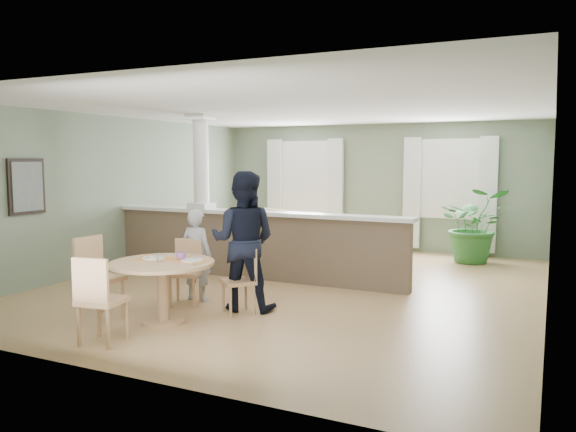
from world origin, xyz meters
The scene contains 12 objects.
ground centered at (0.00, 0.00, 0.00)m, with size 8.00×8.00×0.00m, color tan.
room_shell centered at (-0.03, 0.63, 1.81)m, with size 7.02×8.02×2.71m.
pony_wall centered at (-0.99, 0.20, 0.71)m, with size 5.32×0.38×2.70m.
sofa centered at (-1.17, 1.92, 0.46)m, with size 3.16×1.24×0.92m, color #9C8055.
houseplant centered at (2.20, 3.20, 0.71)m, with size 1.28×1.11×1.42m, color #266126.
dining_table centered at (-0.63, -2.50, 0.59)m, with size 1.23×1.23×0.84m.
chair_far_boy centered at (-0.92, -1.62, 0.48)m, with size 0.50×0.50×0.87m.
chair_far_man centered at (0.01, -1.70, 0.46)m, with size 0.53×0.53×0.84m.
chair_near centered at (-0.73, -3.46, 0.52)m, with size 0.49×0.49×0.95m.
chair_side centered at (-1.55, -2.64, 0.55)m, with size 0.49×0.49×1.00m.
child_person centered at (-0.89, -1.43, 0.64)m, with size 0.46×0.30×1.27m, color #9B9BA0.
man_person centered at (-0.07, -1.57, 0.90)m, with size 0.87×0.68×1.80m, color black.
Camera 1 is at (3.51, -7.78, 1.95)m, focal length 35.00 mm.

